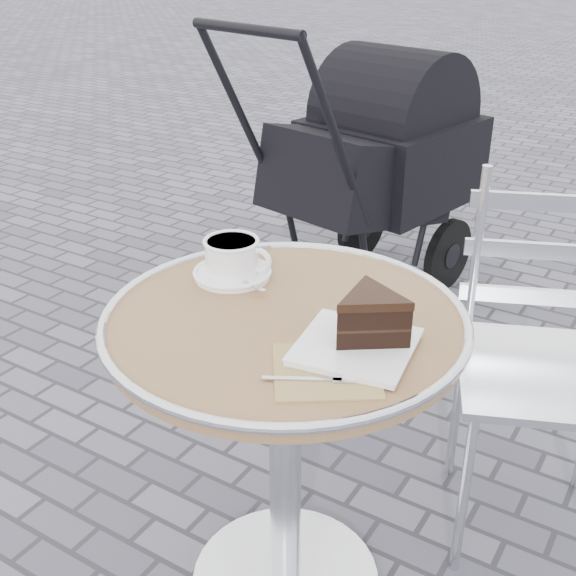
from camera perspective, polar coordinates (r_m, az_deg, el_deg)
The scene contains 5 objects.
cafe_table at distance 1.49m, azimuth -0.23°, elevation -7.80°, with size 0.72×0.72×0.74m.
cappuccino_set at distance 1.55m, azimuth -4.39°, elevation 2.18°, with size 0.19×0.16×0.08m.
cake_plate_set at distance 1.28m, azimuth 6.24°, elevation -2.84°, with size 0.25×0.32×0.11m.
bistro_chair at distance 1.84m, azimuth 19.78°, elevation -2.30°, with size 0.54×0.54×0.91m.
baby_stroller at distance 2.94m, azimuth 6.60°, elevation 8.83°, with size 0.71×1.18×1.15m.
Camera 1 is at (0.65, -1.04, 1.41)m, focal length 45.00 mm.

